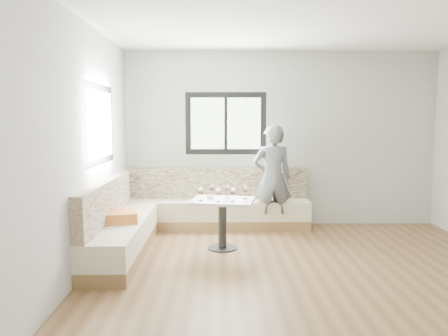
# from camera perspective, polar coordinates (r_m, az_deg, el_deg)

# --- Properties ---
(room) EXTENTS (5.01, 5.01, 2.81)m
(room) POSITION_cam_1_polar(r_m,az_deg,el_deg) (4.74, 10.69, 2.61)
(room) COLOR brown
(room) RESTS_ON ground
(banquette) EXTENTS (2.91, 2.80, 0.95)m
(banquette) POSITION_cam_1_polar(r_m,az_deg,el_deg) (6.36, -5.93, -6.22)
(banquette) COLOR brown
(banquette) RESTS_ON ground
(table) EXTENTS (0.91, 0.77, 0.66)m
(table) POSITION_cam_1_polar(r_m,az_deg,el_deg) (5.80, -0.20, -5.75)
(table) COLOR black
(table) RESTS_ON ground
(person) EXTENTS (0.62, 0.43, 1.64)m
(person) POSITION_cam_1_polar(r_m,az_deg,el_deg) (6.73, 6.33, -1.33)
(person) COLOR #5A5E65
(person) RESTS_ON ground
(olive_ramekin) EXTENTS (0.09, 0.09, 0.03)m
(olive_ramekin) POSITION_cam_1_polar(r_m,az_deg,el_deg) (5.82, -1.86, -3.86)
(olive_ramekin) COLOR white
(olive_ramekin) RESTS_ON table
(wine_glass_a) EXTENTS (0.08, 0.08, 0.18)m
(wine_glass_a) POSITION_cam_1_polar(r_m,az_deg,el_deg) (5.66, -3.04, -3.03)
(wine_glass_a) COLOR white
(wine_glass_a) RESTS_ON table
(wine_glass_b) EXTENTS (0.08, 0.08, 0.18)m
(wine_glass_b) POSITION_cam_1_polar(r_m,az_deg,el_deg) (5.58, -0.78, -3.15)
(wine_glass_b) COLOR white
(wine_glass_b) RESTS_ON table
(wine_glass_c) EXTENTS (0.08, 0.08, 0.18)m
(wine_glass_c) POSITION_cam_1_polar(r_m,az_deg,el_deg) (5.62, 1.17, -3.09)
(wine_glass_c) COLOR white
(wine_glass_c) RESTS_ON table
(wine_glass_d) EXTENTS (0.08, 0.08, 0.18)m
(wine_glass_d) POSITION_cam_1_polar(r_m,az_deg,el_deg) (5.84, 0.45, -2.72)
(wine_glass_d) COLOR white
(wine_glass_d) RESTS_ON table
(wine_glass_e) EXTENTS (0.08, 0.08, 0.18)m
(wine_glass_e) POSITION_cam_1_polar(r_m,az_deg,el_deg) (5.81, 2.79, -2.79)
(wine_glass_e) COLOR white
(wine_glass_e) RESTS_ON table
(wine_glass_f) EXTENTS (0.08, 0.08, 0.18)m
(wine_glass_f) POSITION_cam_1_polar(r_m,az_deg,el_deg) (5.96, -1.60, -2.54)
(wine_glass_f) COLOR white
(wine_glass_f) RESTS_ON table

